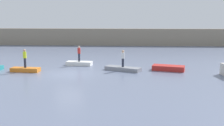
{
  "coord_description": "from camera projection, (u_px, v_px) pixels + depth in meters",
  "views": [
    {
      "loc": [
        5.26,
        -24.36,
        5.21
      ],
      "look_at": [
        3.78,
        2.93,
        0.56
      ],
      "focal_mm": 44.47,
      "sensor_mm": 36.0,
      "label": 1
    }
  ],
  "objects": [
    {
      "name": "rowboat_white",
      "position": [
        79.0,
        63.0,
        29.65
      ],
      "size": [
        2.81,
        1.42,
        0.41
      ],
      "primitive_type": "cube",
      "rotation": [
        0.0,
        0.0,
        -0.11
      ],
      "color": "white",
      "rests_on": "ground_plane"
    },
    {
      "name": "ground_plane",
      "position": [
        69.0,
        74.0,
        25.13
      ],
      "size": [
        120.0,
        120.0,
        0.0
      ],
      "primitive_type": "plane",
      "color": "slate"
    },
    {
      "name": "rowboat_red",
      "position": [
        168.0,
        68.0,
        26.78
      ],
      "size": [
        3.25,
        2.06,
        0.49
      ],
      "primitive_type": "cube",
      "rotation": [
        0.0,
        0.0,
        -0.27
      ],
      "color": "red",
      "rests_on": "ground_plane"
    },
    {
      "name": "embankment_wall",
      "position": [
        98.0,
        37.0,
        49.6
      ],
      "size": [
        80.0,
        1.2,
        2.99
      ],
      "primitive_type": "cube",
      "color": "gray",
      "rests_on": "ground_plane"
    },
    {
      "name": "rowboat_grey",
      "position": [
        123.0,
        69.0,
        26.78
      ],
      "size": [
        3.62,
        2.44,
        0.36
      ],
      "primitive_type": "cube",
      "rotation": [
        0.0,
        0.0,
        -0.44
      ],
      "color": "gray",
      "rests_on": "ground_plane"
    },
    {
      "name": "rowboat_orange",
      "position": [
        25.0,
        70.0,
        26.22
      ],
      "size": [
        2.79,
        1.17,
        0.39
      ],
      "primitive_type": "cube",
      "rotation": [
        0.0,
        0.0,
        -0.09
      ],
      "color": "orange",
      "rests_on": "ground_plane"
    },
    {
      "name": "person_red_shirt",
      "position": [
        79.0,
        53.0,
        29.46
      ],
      "size": [
        0.32,
        0.32,
        1.66
      ],
      "color": "#232838",
      "rests_on": "rowboat_white"
    },
    {
      "name": "person_white_shirt",
      "position": [
        123.0,
        57.0,
        26.59
      ],
      "size": [
        0.32,
        0.32,
        1.63
      ],
      "color": "#232838",
      "rests_on": "rowboat_grey"
    },
    {
      "name": "person_hiviz_shirt",
      "position": [
        25.0,
        57.0,
        26.02
      ],
      "size": [
        0.32,
        0.32,
        1.76
      ],
      "color": "#232838",
      "rests_on": "rowboat_orange"
    }
  ]
}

